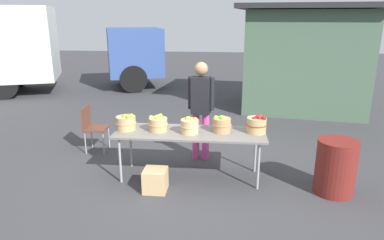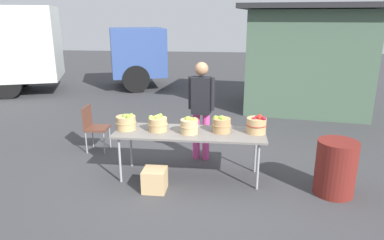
{
  "view_description": "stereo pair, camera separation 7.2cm",
  "coord_description": "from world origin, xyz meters",
  "px_view_note": "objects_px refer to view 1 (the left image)",
  "views": [
    {
      "loc": [
        0.54,
        -5.02,
        2.45
      ],
      "look_at": [
        0.0,
        0.3,
        0.85
      ],
      "focal_mm": 32.63,
      "sensor_mm": 36.0,
      "label": 1
    },
    {
      "loc": [
        0.61,
        -5.02,
        2.45
      ],
      "look_at": [
        0.0,
        0.3,
        0.85
      ],
      "focal_mm": 32.63,
      "sensor_mm": 36.0,
      "label": 2
    }
  ],
  "objects_px": {
    "apple_basket_green_1": "(158,123)",
    "produce_crate": "(155,180)",
    "apple_basket_green_0": "(126,123)",
    "apple_basket_red_0": "(257,125)",
    "box_truck": "(22,47)",
    "trash_barrel": "(336,167)",
    "apple_basket_green_2": "(190,126)",
    "folding_chair": "(92,125)",
    "market_table": "(190,134)",
    "apple_basket_green_3": "(222,124)",
    "vendor_adult": "(201,104)"
  },
  "relations": [
    {
      "from": "market_table",
      "to": "folding_chair",
      "type": "distance_m",
      "value": 2.15
    },
    {
      "from": "apple_basket_green_0",
      "to": "apple_basket_red_0",
      "type": "relative_size",
      "value": 1.03
    },
    {
      "from": "apple_basket_red_0",
      "to": "box_truck",
      "type": "distance_m",
      "value": 9.19
    },
    {
      "from": "apple_basket_green_2",
      "to": "vendor_adult",
      "type": "bearing_deg",
      "value": 82.63
    },
    {
      "from": "apple_basket_green_2",
      "to": "folding_chair",
      "type": "bearing_deg",
      "value": 152.68
    },
    {
      "from": "apple_basket_green_3",
      "to": "apple_basket_red_0",
      "type": "distance_m",
      "value": 0.53
    },
    {
      "from": "produce_crate",
      "to": "apple_basket_green_3",
      "type": "bearing_deg",
      "value": 30.99
    },
    {
      "from": "apple_basket_green_1",
      "to": "apple_basket_green_0",
      "type": "bearing_deg",
      "value": 178.76
    },
    {
      "from": "market_table",
      "to": "box_truck",
      "type": "distance_m",
      "value": 8.5
    },
    {
      "from": "folding_chair",
      "to": "apple_basket_red_0",
      "type": "bearing_deg",
      "value": -108.35
    },
    {
      "from": "apple_basket_green_0",
      "to": "apple_basket_green_2",
      "type": "distance_m",
      "value": 1.01
    },
    {
      "from": "apple_basket_green_0",
      "to": "trash_barrel",
      "type": "height_order",
      "value": "apple_basket_green_0"
    },
    {
      "from": "apple_basket_green_2",
      "to": "produce_crate",
      "type": "distance_m",
      "value": 0.95
    },
    {
      "from": "apple_basket_green_2",
      "to": "folding_chair",
      "type": "xyz_separation_m",
      "value": [
        -1.93,
        1.0,
        -0.36
      ]
    },
    {
      "from": "vendor_adult",
      "to": "apple_basket_red_0",
      "type": "bearing_deg",
      "value": 149.92
    },
    {
      "from": "box_truck",
      "to": "trash_barrel",
      "type": "bearing_deg",
      "value": -56.98
    },
    {
      "from": "market_table",
      "to": "apple_basket_green_0",
      "type": "xyz_separation_m",
      "value": [
        -1.0,
        0.01,
        0.15
      ]
    },
    {
      "from": "folding_chair",
      "to": "apple_basket_green_1",
      "type": "bearing_deg",
      "value": -124.95
    },
    {
      "from": "market_table",
      "to": "apple_basket_green_0",
      "type": "relative_size",
      "value": 7.13
    },
    {
      "from": "market_table",
      "to": "vendor_adult",
      "type": "xyz_separation_m",
      "value": [
        0.11,
        0.75,
        0.3
      ]
    },
    {
      "from": "trash_barrel",
      "to": "apple_basket_green_0",
      "type": "bearing_deg",
      "value": 174.19
    },
    {
      "from": "apple_basket_green_1",
      "to": "produce_crate",
      "type": "bearing_deg",
      "value": -84.89
    },
    {
      "from": "apple_basket_green_2",
      "to": "apple_basket_green_3",
      "type": "distance_m",
      "value": 0.49
    },
    {
      "from": "apple_basket_green_1",
      "to": "market_table",
      "type": "bearing_deg",
      "value": -0.39
    },
    {
      "from": "apple_basket_green_2",
      "to": "box_truck",
      "type": "relative_size",
      "value": 0.04
    },
    {
      "from": "box_truck",
      "to": "folding_chair",
      "type": "relative_size",
      "value": 9.27
    },
    {
      "from": "apple_basket_red_0",
      "to": "box_truck",
      "type": "bearing_deg",
      "value": 140.79
    },
    {
      "from": "folding_chair",
      "to": "produce_crate",
      "type": "xyz_separation_m",
      "value": [
        1.47,
        -1.44,
        -0.34
      ]
    },
    {
      "from": "apple_basket_green_3",
      "to": "folding_chair",
      "type": "distance_m",
      "value": 2.59
    },
    {
      "from": "market_table",
      "to": "apple_basket_green_3",
      "type": "bearing_deg",
      "value": 5.96
    },
    {
      "from": "apple_basket_green_2",
      "to": "apple_basket_red_0",
      "type": "xyz_separation_m",
      "value": [
        1.0,
        0.13,
        0.01
      ]
    },
    {
      "from": "apple_basket_green_1",
      "to": "folding_chair",
      "type": "relative_size",
      "value": 0.35
    },
    {
      "from": "market_table",
      "to": "folding_chair",
      "type": "height_order",
      "value": "folding_chair"
    },
    {
      "from": "apple_basket_green_3",
      "to": "vendor_adult",
      "type": "bearing_deg",
      "value": 117.81
    },
    {
      "from": "apple_basket_green_0",
      "to": "apple_basket_green_1",
      "type": "distance_m",
      "value": 0.5
    },
    {
      "from": "apple_basket_green_2",
      "to": "apple_basket_red_0",
      "type": "bearing_deg",
      "value": 7.57
    },
    {
      "from": "apple_basket_green_1",
      "to": "trash_barrel",
      "type": "xyz_separation_m",
      "value": [
        2.61,
        -0.31,
        -0.47
      ]
    },
    {
      "from": "folding_chair",
      "to": "apple_basket_green_2",
      "type": "bearing_deg",
      "value": -119.27
    },
    {
      "from": "apple_basket_green_0",
      "to": "apple_basket_green_2",
      "type": "xyz_separation_m",
      "value": [
        1.0,
        -0.08,
        0.01
      ]
    },
    {
      "from": "apple_basket_green_0",
      "to": "folding_chair",
      "type": "distance_m",
      "value": 1.35
    },
    {
      "from": "market_table",
      "to": "produce_crate",
      "type": "height_order",
      "value": "market_table"
    },
    {
      "from": "box_truck",
      "to": "trash_barrel",
      "type": "relative_size",
      "value": 10.05
    },
    {
      "from": "trash_barrel",
      "to": "produce_crate",
      "type": "relative_size",
      "value": 2.39
    },
    {
      "from": "apple_basket_green_3",
      "to": "apple_basket_green_0",
      "type": "bearing_deg",
      "value": -178.61
    },
    {
      "from": "apple_basket_red_0",
      "to": "produce_crate",
      "type": "xyz_separation_m",
      "value": [
        -1.46,
        -0.58,
        -0.71
      ]
    },
    {
      "from": "apple_basket_green_1",
      "to": "folding_chair",
      "type": "xyz_separation_m",
      "value": [
        -1.43,
        0.93,
        -0.36
      ]
    },
    {
      "from": "folding_chair",
      "to": "market_table",
      "type": "bearing_deg",
      "value": -117.72
    },
    {
      "from": "apple_basket_green_3",
      "to": "trash_barrel",
      "type": "distance_m",
      "value": 1.73
    },
    {
      "from": "apple_basket_green_2",
      "to": "trash_barrel",
      "type": "height_order",
      "value": "apple_basket_green_2"
    },
    {
      "from": "apple_basket_green_2",
      "to": "produce_crate",
      "type": "xyz_separation_m",
      "value": [
        -0.46,
        -0.44,
        -0.7
      ]
    }
  ]
}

